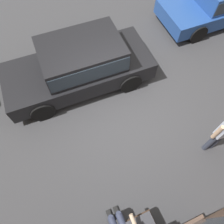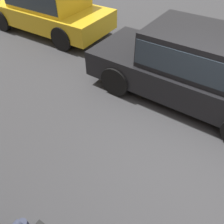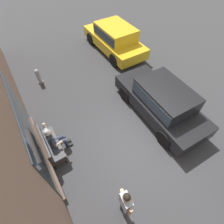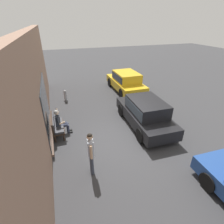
% 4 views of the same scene
% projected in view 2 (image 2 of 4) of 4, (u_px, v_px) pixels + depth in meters
% --- Properties ---
extents(ground_plane, '(60.00, 60.00, 0.00)m').
position_uv_depth(ground_plane, '(188.00, 155.00, 3.78)').
color(ground_plane, '#38383A').
extents(parked_car_mid, '(4.27, 1.92, 1.51)m').
position_uv_depth(parked_car_mid, '(195.00, 65.00, 4.40)').
color(parked_car_mid, black).
rests_on(parked_car_mid, ground_plane).
extents(parked_car_far, '(4.32, 1.90, 1.51)m').
position_uv_depth(parked_car_far, '(48.00, 6.00, 7.02)').
color(parked_car_far, gold).
rests_on(parked_car_far, ground_plane).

